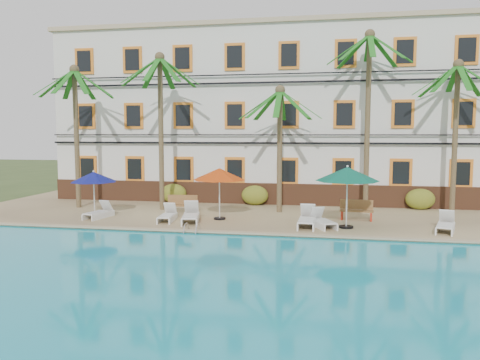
% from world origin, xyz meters
% --- Properties ---
extents(ground, '(100.00, 100.00, 0.00)m').
position_xyz_m(ground, '(0.00, 0.00, 0.00)').
color(ground, '#384C23').
rests_on(ground, ground).
extents(pool_deck, '(30.00, 12.00, 0.25)m').
position_xyz_m(pool_deck, '(0.00, 5.00, 0.12)').
color(pool_deck, tan).
rests_on(pool_deck, ground).
extents(swimming_pool, '(26.00, 12.00, 0.20)m').
position_xyz_m(swimming_pool, '(0.00, -7.00, 0.10)').
color(swimming_pool, '#189DB7').
rests_on(swimming_pool, ground).
extents(pool_coping, '(30.00, 0.35, 0.06)m').
position_xyz_m(pool_coping, '(0.00, -0.90, 0.28)').
color(pool_coping, tan).
rests_on(pool_coping, pool_deck).
extents(hotel_building, '(25.40, 6.44, 10.22)m').
position_xyz_m(hotel_building, '(0.00, 9.98, 5.37)').
color(hotel_building, silver).
rests_on(hotel_building, pool_deck).
extents(palm_a, '(4.13, 4.13, 7.58)m').
position_xyz_m(palm_a, '(-9.55, 4.10, 5.13)').
color(palm_a, brown).
rests_on(palm_a, pool_deck).
extents(palm_b, '(4.13, 4.13, 8.11)m').
position_xyz_m(palm_b, '(-4.86, 4.21, 5.43)').
color(palm_b, brown).
rests_on(palm_b, pool_deck).
extents(palm_c, '(4.13, 4.13, 6.37)m').
position_xyz_m(palm_c, '(1.27, 4.50, 4.41)').
color(palm_c, brown).
rests_on(palm_c, pool_deck).
extents(palm_d, '(4.13, 4.13, 9.10)m').
position_xyz_m(palm_d, '(5.59, 5.44, 5.99)').
color(palm_d, brown).
rests_on(palm_d, pool_deck).
extents(palm_e, '(4.13, 4.13, 7.52)m').
position_xyz_m(palm_e, '(9.72, 5.34, 5.09)').
color(palm_e, brown).
rests_on(palm_e, pool_deck).
extents(shrub_left, '(1.50, 0.90, 1.10)m').
position_xyz_m(shrub_left, '(-5.02, 6.60, 0.80)').
color(shrub_left, '#295B1A').
rests_on(shrub_left, pool_deck).
extents(shrub_mid, '(1.50, 0.90, 1.10)m').
position_xyz_m(shrub_mid, '(-0.30, 6.60, 0.80)').
color(shrub_mid, '#295B1A').
rests_on(shrub_mid, pool_deck).
extents(shrub_right, '(1.50, 0.90, 1.10)m').
position_xyz_m(shrub_right, '(8.46, 6.60, 0.80)').
color(shrub_right, '#295B1A').
rests_on(shrub_right, pool_deck).
extents(umbrella_blue, '(2.21, 2.21, 2.22)m').
position_xyz_m(umbrella_blue, '(-7.39, 1.74, 2.14)').
color(umbrella_blue, black).
rests_on(umbrella_blue, pool_deck).
extents(umbrella_red, '(2.46, 2.46, 2.46)m').
position_xyz_m(umbrella_red, '(-1.26, 1.98, 2.35)').
color(umbrella_red, black).
rests_on(umbrella_red, pool_deck).
extents(umbrella_green, '(2.66, 2.66, 2.66)m').
position_xyz_m(umbrella_green, '(4.45, 0.98, 2.52)').
color(umbrella_green, black).
rests_on(umbrella_green, pool_deck).
extents(lounger_a, '(0.91, 1.76, 0.79)m').
position_xyz_m(lounger_a, '(-6.95, 1.32, 0.51)').
color(lounger_a, white).
rests_on(lounger_a, pool_deck).
extents(lounger_b, '(0.76, 1.72, 0.79)m').
position_xyz_m(lounger_b, '(-3.49, 1.12, 0.51)').
color(lounger_b, white).
rests_on(lounger_b, pool_deck).
extents(lounger_c, '(1.11, 2.07, 0.93)m').
position_xyz_m(lounger_c, '(-2.38, 1.01, 0.55)').
color(lounger_c, white).
rests_on(lounger_c, pool_deck).
extents(lounger_d, '(0.76, 1.98, 0.93)m').
position_xyz_m(lounger_d, '(2.80, 0.93, 0.55)').
color(lounger_d, white).
rests_on(lounger_d, pool_deck).
extents(lounger_e, '(1.29, 1.83, 0.82)m').
position_xyz_m(lounger_e, '(3.44, 0.93, 0.51)').
color(lounger_e, white).
rests_on(lounger_e, pool_deck).
extents(lounger_f, '(1.13, 1.89, 0.84)m').
position_xyz_m(lounger_f, '(8.37, 0.89, 0.52)').
color(lounger_f, white).
rests_on(lounger_f, pool_deck).
extents(bench_left, '(1.53, 0.57, 0.93)m').
position_xyz_m(bench_left, '(-3.44, 3.11, 0.72)').
color(bench_left, olive).
rests_on(bench_left, pool_deck).
extents(bench_right, '(1.54, 0.64, 0.93)m').
position_xyz_m(bench_right, '(5.00, 2.96, 0.72)').
color(bench_right, olive).
rests_on(bench_right, pool_deck).
extents(pool_ladder, '(0.54, 0.74, 0.74)m').
position_xyz_m(pool_ladder, '(-1.73, -1.00, 0.25)').
color(pool_ladder, silver).
rests_on(pool_ladder, ground).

